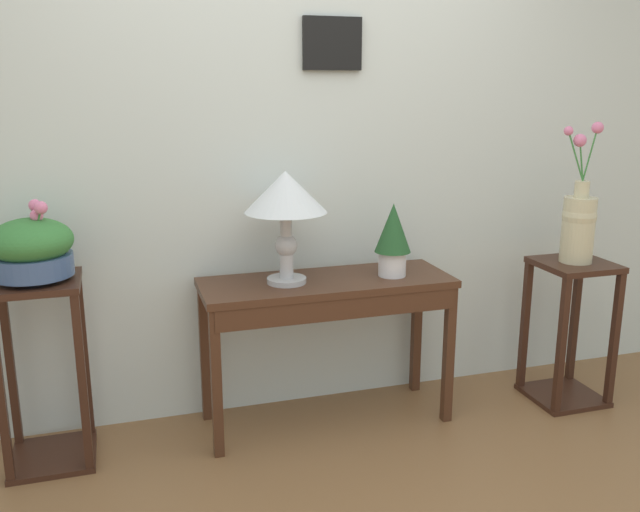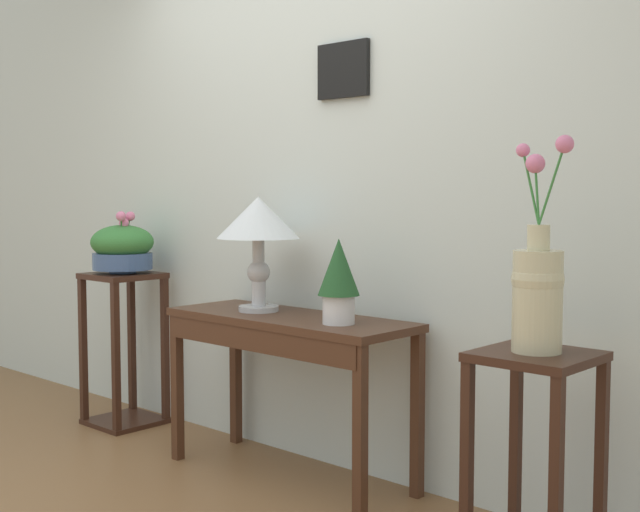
% 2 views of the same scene
% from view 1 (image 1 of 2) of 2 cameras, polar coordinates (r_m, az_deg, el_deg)
% --- Properties ---
extents(back_wall_with_art, '(9.00, 0.13, 2.80)m').
position_cam_1_polar(back_wall_with_art, '(3.41, -2.79, 10.04)').
color(back_wall_with_art, silver).
rests_on(back_wall_with_art, ground).
extents(console_table, '(1.21, 0.44, 0.74)m').
position_cam_1_polar(console_table, '(3.27, 0.68, -3.79)').
color(console_table, '#472819').
rests_on(console_table, ground).
extents(table_lamp, '(0.38, 0.38, 0.53)m').
position_cam_1_polar(table_lamp, '(3.12, -2.90, 4.84)').
color(table_lamp, '#B7B7BC').
rests_on(table_lamp, console_table).
extents(potted_plant_on_console, '(0.18, 0.18, 0.36)m').
position_cam_1_polar(potted_plant_on_console, '(3.29, 6.12, 1.67)').
color(potted_plant_on_console, silver).
rests_on(potted_plant_on_console, console_table).
extents(pedestal_stand_left, '(0.36, 0.36, 0.85)m').
position_cam_1_polar(pedestal_stand_left, '(3.25, -22.03, -9.07)').
color(pedestal_stand_left, '#381E14').
rests_on(pedestal_stand_left, ground).
extents(planter_bowl_wide_left, '(0.34, 0.34, 0.34)m').
position_cam_1_polar(planter_bowl_wide_left, '(3.08, -22.98, 0.62)').
color(planter_bowl_wide_left, '#3D5684').
rests_on(planter_bowl_wide_left, pedestal_stand_left).
extents(pedestal_stand_right, '(0.36, 0.36, 0.76)m').
position_cam_1_polar(pedestal_stand_right, '(3.83, 20.07, -5.98)').
color(pedestal_stand_right, '#381E14').
rests_on(pedestal_stand_right, ground).
extents(flower_vase_tall_right, '(0.21, 0.17, 0.70)m').
position_cam_1_polar(flower_vase_tall_right, '(3.68, 20.85, 2.81)').
color(flower_vase_tall_right, beige).
rests_on(flower_vase_tall_right, pedestal_stand_right).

